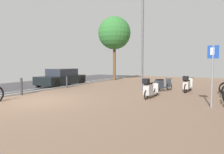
# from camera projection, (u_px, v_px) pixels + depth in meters

# --- Properties ---
(ground) EXTENTS (21.00, 40.00, 0.13)m
(ground) POSITION_uv_depth(u_px,v_px,m) (61.00, 104.00, 8.42)
(ground) COLOR #373338
(scooter_near) EXTENTS (0.55, 1.74, 1.03)m
(scooter_near) POSITION_uv_depth(u_px,v_px,m) (149.00, 89.00, 9.70)
(scooter_near) COLOR black
(scooter_near) RESTS_ON ground
(scooter_mid) EXTENTS (0.91, 1.51, 0.79)m
(scooter_mid) POSITION_uv_depth(u_px,v_px,m) (162.00, 85.00, 12.24)
(scooter_mid) COLOR black
(scooter_mid) RESTS_ON ground
(scooter_far) EXTENTS (0.54, 1.83, 1.02)m
(scooter_far) POSITION_uv_depth(u_px,v_px,m) (187.00, 85.00, 11.77)
(scooter_far) COLOR black
(scooter_far) RESTS_ON ground
(parked_car_near) EXTENTS (1.90, 4.02, 1.31)m
(parked_car_near) POSITION_uv_depth(u_px,v_px,m) (62.00, 78.00, 15.40)
(parked_car_near) COLOR black
(parked_car_near) RESTS_ON ground
(parking_sign) EXTENTS (0.40, 0.07, 2.41)m
(parking_sign) POSITION_uv_depth(u_px,v_px,m) (213.00, 69.00, 7.56)
(parking_sign) COLOR gray
(parking_sign) RESTS_ON ground
(lamp_post) EXTENTS (0.20, 0.52, 6.31)m
(lamp_post) POSITION_uv_depth(u_px,v_px,m) (142.00, 35.00, 12.25)
(lamp_post) COLOR slate
(lamp_post) RESTS_ON ground
(street_tree) EXTENTS (3.34, 3.34, 6.52)m
(street_tree) POSITION_uv_depth(u_px,v_px,m) (114.00, 33.00, 20.16)
(street_tree) COLOR brown
(street_tree) RESTS_ON ground
(bollard_near) EXTENTS (0.12, 0.12, 0.94)m
(bollard_near) POSITION_uv_depth(u_px,v_px,m) (22.00, 87.00, 10.66)
(bollard_near) COLOR #38383D
(bollard_near) RESTS_ON ground
(bollard_far) EXTENTS (0.12, 0.12, 0.80)m
(bollard_far) POSITION_uv_depth(u_px,v_px,m) (67.00, 82.00, 13.93)
(bollard_far) COLOR #38383D
(bollard_far) RESTS_ON ground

